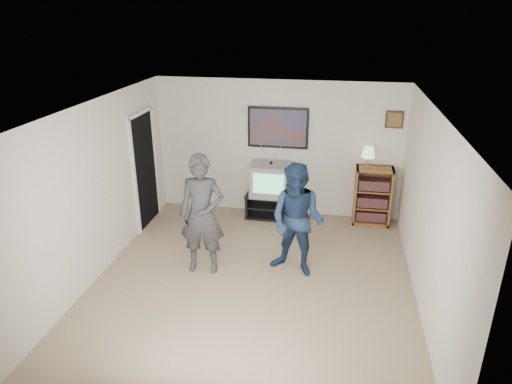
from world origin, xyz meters
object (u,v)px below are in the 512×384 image
(crt_television, at_px, (271,179))
(person_short, at_px, (297,221))
(bookshelf, at_px, (372,196))
(media_stand, at_px, (271,205))
(person_tall, at_px, (202,215))

(crt_television, bearing_deg, person_short, -70.52)
(bookshelf, bearing_deg, person_short, -121.76)
(media_stand, xyz_separation_m, person_tall, (-0.70, -2.01, 0.67))
(crt_television, height_order, person_tall, person_tall)
(media_stand, height_order, person_tall, person_tall)
(media_stand, relative_size, crt_television, 1.29)
(person_short, bearing_deg, person_tall, -155.33)
(crt_television, distance_m, bookshelf, 1.85)
(media_stand, xyz_separation_m, crt_television, (-0.00, 0.00, 0.52))
(bookshelf, height_order, person_short, person_short)
(bookshelf, height_order, person_tall, person_tall)
(person_tall, xyz_separation_m, person_short, (1.36, 0.17, -0.06))
(media_stand, xyz_separation_m, bookshelf, (1.83, 0.05, 0.31))
(crt_television, xyz_separation_m, person_short, (0.66, -1.85, 0.09))
(media_stand, bearing_deg, crt_television, -178.68)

